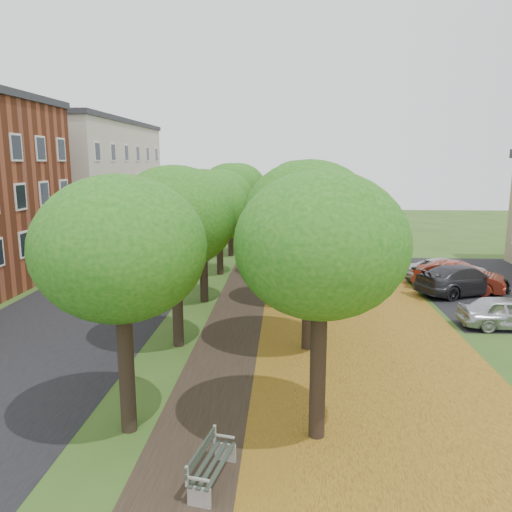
# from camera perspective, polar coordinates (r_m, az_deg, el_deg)

# --- Properties ---
(ground) EXTENTS (120.00, 120.00, 0.00)m
(ground) POSITION_cam_1_polar(r_m,az_deg,el_deg) (13.56, -4.81, -19.46)
(ground) COLOR #2D4C19
(ground) RESTS_ON ground
(street_asphalt) EXTENTS (8.00, 70.00, 0.01)m
(street_asphalt) POSITION_cam_1_polar(r_m,az_deg,el_deg) (28.96, -15.36, -3.20)
(street_asphalt) COLOR black
(street_asphalt) RESTS_ON ground
(footpath) EXTENTS (3.20, 70.00, 0.01)m
(footpath) POSITION_cam_1_polar(r_m,az_deg,el_deg) (27.50, -0.36, -3.54)
(footpath) COLOR black
(footpath) RESTS_ON ground
(leaf_verge) EXTENTS (7.50, 70.00, 0.01)m
(leaf_verge) POSITION_cam_1_polar(r_m,az_deg,el_deg) (27.63, 10.06, -3.64)
(leaf_verge) COLOR #A5781E
(leaf_verge) RESTS_ON ground
(parking_lot) EXTENTS (9.00, 16.00, 0.01)m
(parking_lot) POSITION_cam_1_polar(r_m,az_deg,el_deg) (30.74, 25.81, -3.10)
(parking_lot) COLOR black
(parking_lot) RESTS_ON ground
(tree_row_west) EXTENTS (4.36, 34.36, 6.53)m
(tree_row_west) POSITION_cam_1_polar(r_m,az_deg,el_deg) (26.96, -5.07, 6.17)
(tree_row_west) COLOR black
(tree_row_west) RESTS_ON ground
(tree_row_east) EXTENTS (4.36, 34.36, 6.53)m
(tree_row_east) POSITION_cam_1_polar(r_m,az_deg,el_deg) (26.68, 5.24, 6.12)
(tree_row_east) COLOR black
(tree_row_east) RESTS_ON ground
(building_cream) EXTENTS (10.30, 20.30, 10.40)m
(building_cream) POSITION_cam_1_polar(r_m,az_deg,el_deg) (48.40, -19.60, 8.29)
(building_cream) COLOR beige
(building_cream) RESTS_ON ground
(bench) EXTENTS (0.87, 1.84, 0.84)m
(bench) POSITION_cam_1_polar(r_m,az_deg,el_deg) (11.63, -5.22, -22.56)
(bench) COLOR #273128
(bench) RESTS_ON ground
(car_silver) EXTENTS (3.94, 1.63, 1.33)m
(car_silver) POSITION_cam_1_polar(r_m,az_deg,el_deg) (23.20, 26.88, -5.78)
(car_silver) COLOR silver
(car_silver) RESTS_ON ground
(car_red) EXTENTS (4.85, 3.31, 1.51)m
(car_red) POSITION_cam_1_polar(r_m,az_deg,el_deg) (28.65, 22.16, -2.22)
(car_red) COLOR maroon
(car_red) RESTS_ON ground
(car_grey) EXTENTS (5.68, 4.11, 1.53)m
(car_grey) POSITION_cam_1_polar(r_m,az_deg,el_deg) (28.03, 22.59, -2.51)
(car_grey) COLOR #313136
(car_grey) RESTS_ON ground
(car_white) EXTENTS (5.44, 4.10, 1.37)m
(car_white) POSITION_cam_1_polar(r_m,az_deg,el_deg) (30.45, 21.01, -1.54)
(car_white) COLOR silver
(car_white) RESTS_ON ground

